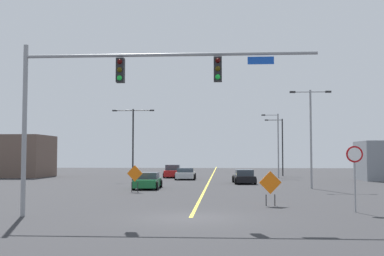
{
  "coord_description": "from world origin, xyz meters",
  "views": [
    {
      "loc": [
        1.32,
        -19.91,
        2.58
      ],
      "look_at": [
        -1.24,
        20.43,
        4.92
      ],
      "focal_mm": 44.64,
      "sensor_mm": 36.0,
      "label": 1
    }
  ],
  "objects_px": {
    "construction_sign_right_lane": "(135,175)",
    "street_lamp_mid_left": "(133,137)",
    "street_lamp_mid_right": "(311,130)",
    "construction_sign_median_far": "(270,184)",
    "car_black_mid": "(244,177)",
    "traffic_signal_assembly": "(119,87)",
    "car_silver_approaching": "(186,174)",
    "street_lamp_far_right": "(281,144)",
    "car_green_far": "(148,181)",
    "car_red_distant": "(173,172)",
    "street_lamp_near_left": "(277,142)",
    "stop_sign": "(355,166)"
  },
  "relations": [
    {
      "from": "stop_sign",
      "to": "street_lamp_mid_left",
      "type": "relative_size",
      "value": 0.41
    },
    {
      "from": "construction_sign_right_lane",
      "to": "car_red_distant",
      "type": "bearing_deg",
      "value": 89.05
    },
    {
      "from": "street_lamp_far_right",
      "to": "car_silver_approaching",
      "type": "distance_m",
      "value": 15.01
    },
    {
      "from": "street_lamp_mid_left",
      "to": "car_red_distant",
      "type": "height_order",
      "value": "street_lamp_mid_left"
    },
    {
      "from": "street_lamp_mid_left",
      "to": "street_lamp_mid_right",
      "type": "xyz_separation_m",
      "value": [
        16.09,
        -10.71,
        0.1
      ]
    },
    {
      "from": "car_green_far",
      "to": "car_silver_approaching",
      "type": "bearing_deg",
      "value": 82.81
    },
    {
      "from": "street_lamp_mid_right",
      "to": "construction_sign_right_lane",
      "type": "xyz_separation_m",
      "value": [
        -13.13,
        -4.19,
        -3.38
      ]
    },
    {
      "from": "traffic_signal_assembly",
      "to": "street_lamp_near_left",
      "type": "relative_size",
      "value": 1.69
    },
    {
      "from": "car_silver_approaching",
      "to": "street_lamp_near_left",
      "type": "bearing_deg",
      "value": 20.78
    },
    {
      "from": "construction_sign_median_far",
      "to": "street_lamp_far_right",
      "type": "bearing_deg",
      "value": 82.18
    },
    {
      "from": "car_green_far",
      "to": "car_red_distant",
      "type": "distance_m",
      "value": 18.79
    },
    {
      "from": "street_lamp_far_right",
      "to": "construction_sign_median_far",
      "type": "height_order",
      "value": "street_lamp_far_right"
    },
    {
      "from": "street_lamp_mid_left",
      "to": "construction_sign_median_far",
      "type": "xyz_separation_m",
      "value": [
        11.62,
        -23.63,
        -3.37
      ]
    },
    {
      "from": "car_green_far",
      "to": "car_silver_approaching",
      "type": "distance_m",
      "value": 14.69
    },
    {
      "from": "construction_sign_median_far",
      "to": "car_red_distant",
      "type": "relative_size",
      "value": 0.45
    },
    {
      "from": "car_green_far",
      "to": "car_red_distant",
      "type": "xyz_separation_m",
      "value": [
        -0.01,
        18.79,
        0.09
      ]
    },
    {
      "from": "car_black_mid",
      "to": "car_red_distant",
      "type": "relative_size",
      "value": 1.17
    },
    {
      "from": "street_lamp_far_right",
      "to": "car_black_mid",
      "type": "bearing_deg",
      "value": -108.4
    },
    {
      "from": "street_lamp_mid_right",
      "to": "street_lamp_near_left",
      "type": "height_order",
      "value": "street_lamp_mid_right"
    },
    {
      "from": "stop_sign",
      "to": "car_silver_approaching",
      "type": "relative_size",
      "value": 0.74
    },
    {
      "from": "stop_sign",
      "to": "street_lamp_mid_left",
      "type": "xyz_separation_m",
      "value": [
        -15.2,
        26.22,
        2.36
      ]
    },
    {
      "from": "stop_sign",
      "to": "street_lamp_far_right",
      "type": "bearing_deg",
      "value": 87.97
    },
    {
      "from": "street_lamp_mid_right",
      "to": "construction_sign_median_far",
      "type": "relative_size",
      "value": 4.34
    },
    {
      "from": "traffic_signal_assembly",
      "to": "street_lamp_mid_left",
      "type": "bearing_deg",
      "value": 99.49
    },
    {
      "from": "traffic_signal_assembly",
      "to": "car_black_mid",
      "type": "height_order",
      "value": "traffic_signal_assembly"
    },
    {
      "from": "stop_sign",
      "to": "car_green_far",
      "type": "height_order",
      "value": "stop_sign"
    },
    {
      "from": "street_lamp_far_right",
      "to": "street_lamp_near_left",
      "type": "relative_size",
      "value": 0.97
    },
    {
      "from": "construction_sign_median_far",
      "to": "car_black_mid",
      "type": "xyz_separation_m",
      "value": [
        -0.47,
        19.72,
        -0.5
      ]
    },
    {
      "from": "street_lamp_far_right",
      "to": "stop_sign",
      "type": "bearing_deg",
      "value": -92.03
    },
    {
      "from": "street_lamp_mid_left",
      "to": "construction_sign_right_lane",
      "type": "height_order",
      "value": "street_lamp_mid_left"
    },
    {
      "from": "street_lamp_mid_left",
      "to": "car_black_mid",
      "type": "xyz_separation_m",
      "value": [
        11.15,
        -3.91,
        -3.87
      ]
    },
    {
      "from": "construction_sign_median_far",
      "to": "street_lamp_mid_right",
      "type": "bearing_deg",
      "value": 70.93
    },
    {
      "from": "traffic_signal_assembly",
      "to": "car_black_mid",
      "type": "bearing_deg",
      "value": 75.51
    },
    {
      "from": "stop_sign",
      "to": "car_red_distant",
      "type": "relative_size",
      "value": 0.76
    },
    {
      "from": "street_lamp_far_right",
      "to": "street_lamp_near_left",
      "type": "distance_m",
      "value": 5.35
    },
    {
      "from": "street_lamp_far_right",
      "to": "car_green_far",
      "type": "xyz_separation_m",
      "value": [
        -13.23,
        -23.71,
        -3.48
      ]
    },
    {
      "from": "car_silver_approaching",
      "to": "car_red_distant",
      "type": "xyz_separation_m",
      "value": [
        -1.84,
        4.22,
        0.08
      ]
    },
    {
      "from": "traffic_signal_assembly",
      "to": "street_lamp_mid_left",
      "type": "distance_m",
      "value": 28.98
    },
    {
      "from": "car_red_distant",
      "to": "construction_sign_median_far",
      "type": "bearing_deg",
      "value": -75.07
    },
    {
      "from": "traffic_signal_assembly",
      "to": "street_lamp_mid_right",
      "type": "relative_size",
      "value": 1.62
    },
    {
      "from": "street_lamp_mid_right",
      "to": "car_silver_approaching",
      "type": "bearing_deg",
      "value": 128.05
    },
    {
      "from": "street_lamp_far_right",
      "to": "car_silver_approaching",
      "type": "height_order",
      "value": "street_lamp_far_right"
    },
    {
      "from": "car_black_mid",
      "to": "traffic_signal_assembly",
      "type": "bearing_deg",
      "value": -104.49
    },
    {
      "from": "street_lamp_far_right",
      "to": "car_green_far",
      "type": "height_order",
      "value": "street_lamp_far_right"
    },
    {
      "from": "stop_sign",
      "to": "street_lamp_near_left",
      "type": "relative_size",
      "value": 0.41
    },
    {
      "from": "street_lamp_mid_left",
      "to": "construction_sign_median_far",
      "type": "distance_m",
      "value": 26.55
    },
    {
      "from": "construction_sign_right_lane",
      "to": "car_black_mid",
      "type": "distance_m",
      "value": 13.71
    },
    {
      "from": "construction_sign_right_lane",
      "to": "street_lamp_mid_left",
      "type": "bearing_deg",
      "value": 101.25
    },
    {
      "from": "car_silver_approaching",
      "to": "stop_sign",
      "type": "bearing_deg",
      "value": -71.21
    },
    {
      "from": "construction_sign_median_far",
      "to": "street_lamp_mid_left",
      "type": "bearing_deg",
      "value": 116.18
    }
  ]
}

